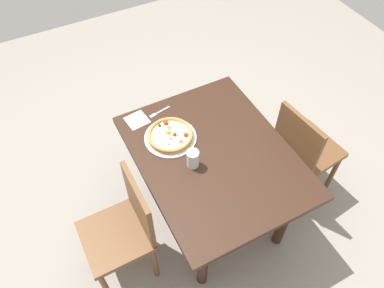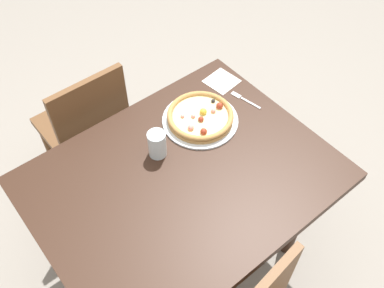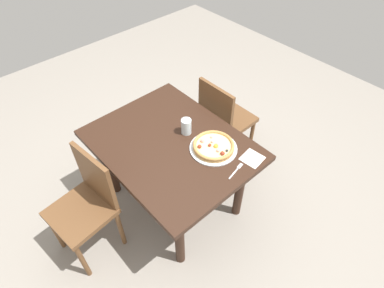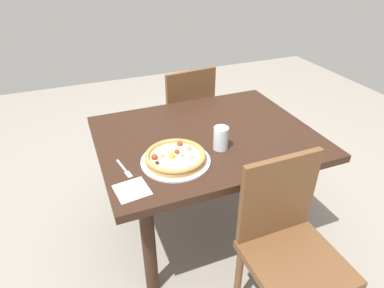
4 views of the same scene
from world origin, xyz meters
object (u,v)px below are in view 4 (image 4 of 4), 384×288
(napkin, at_px, (132,190))
(plate, at_px, (176,161))
(pizza, at_px, (175,157))
(dining_table, at_px, (206,150))
(drinking_glass, at_px, (221,138))
(fork, at_px, (125,170))
(chair_far, at_px, (288,246))
(chair_near, at_px, (184,116))

(napkin, bearing_deg, plate, -151.51)
(pizza, bearing_deg, plate, 111.77)
(dining_table, height_order, drinking_glass, drinking_glass)
(pizza, relative_size, fork, 1.81)
(chair_far, relative_size, plate, 2.61)
(dining_table, distance_m, drinking_glass, 0.23)
(pizza, height_order, drinking_glass, drinking_glass)
(fork, height_order, drinking_glass, drinking_glass)
(plate, bearing_deg, drinking_glass, -173.22)
(napkin, bearing_deg, chair_near, -121.43)
(dining_table, bearing_deg, pizza, 37.19)
(chair_near, xyz_separation_m, plate, (0.37, 0.87, 0.23))
(dining_table, relative_size, chair_near, 1.34)
(pizza, distance_m, drinking_glass, 0.26)
(fork, bearing_deg, pizza, 73.94)
(pizza, relative_size, napkin, 2.14)
(chair_near, bearing_deg, chair_far, -97.06)
(chair_near, relative_size, chair_far, 1.00)
(chair_far, bearing_deg, chair_near, -91.04)
(drinking_glass, bearing_deg, chair_far, 99.91)
(chair_far, xyz_separation_m, plate, (0.35, -0.49, 0.23))
(napkin, bearing_deg, chair_far, 149.27)
(dining_table, xyz_separation_m, drinking_glass, (-0.01, 0.16, 0.16))
(fork, height_order, napkin, fork)
(dining_table, height_order, napkin, napkin)
(dining_table, xyz_separation_m, chair_near, (-0.12, -0.68, -0.12))
(drinking_glass, bearing_deg, dining_table, -86.50)
(chair_near, bearing_deg, napkin, -127.81)
(dining_table, bearing_deg, fork, 18.68)
(dining_table, relative_size, chair_far, 1.34)
(dining_table, distance_m, pizza, 0.34)
(drinking_glass, bearing_deg, chair_near, -97.29)
(pizza, bearing_deg, drinking_glass, -173.40)
(pizza, bearing_deg, fork, -4.98)
(plate, height_order, pizza, pizza)
(chair_far, height_order, fork, chair_far)
(fork, xyz_separation_m, drinking_glass, (-0.51, -0.01, 0.06))
(napkin, bearing_deg, drinking_glass, -161.89)
(fork, distance_m, napkin, 0.16)
(chair_near, height_order, fork, chair_near)
(fork, bearing_deg, napkin, -12.00)
(chair_near, relative_size, fork, 5.43)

